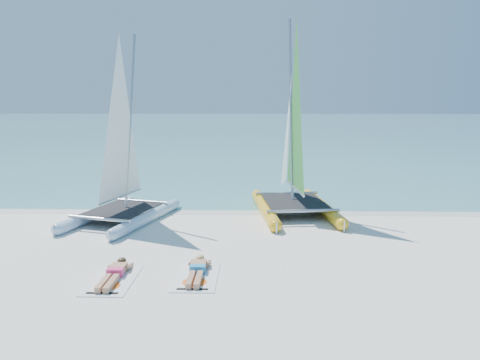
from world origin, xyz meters
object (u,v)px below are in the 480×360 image
Objects in this scene: sunbather_a at (115,273)px; sunbather_b at (197,270)px; catamaran_yellow at (292,149)px; towel_a at (112,280)px; towel_b at (196,277)px; catamaran_blue at (122,164)px.

sunbather_b is (1.92, 0.27, 0.00)m from sunbather_a.
catamaran_yellow reaches higher than sunbather_a.
towel_b is at bearing 7.93° from towel_a.
towel_a is 1.00× the size of towel_b.
sunbather_a is (0.00, 0.19, 0.11)m from towel_a.
sunbather_a is 0.93× the size of towel_b.
sunbather_a is 1.00× the size of sunbather_b.
catamaran_blue is 5.73m from sunbather_a.
sunbather_a is at bearing -61.24° from catamaran_blue.
towel_a is 1.94m from towel_b.
towel_a is 0.22m from sunbather_a.
catamaran_yellow is 4.26× the size of sunbather_b.
catamaran_blue is 3.57× the size of towel_a.
sunbather_b is at bearing -42.20° from catamaran_blue.
sunbather_a is at bearing -130.70° from catamaran_yellow.
towel_b is (1.92, 0.27, 0.00)m from towel_a.
catamaran_yellow is at bearing 67.53° from sunbather_b.
towel_b is at bearing 2.26° from sunbather_a.
towel_a is at bearing -172.07° from towel_b.
sunbather_a is (-4.69, -6.96, -2.20)m from catamaran_yellow.
sunbather_b is (-2.77, -6.70, -2.20)m from catamaran_yellow.
sunbather_a is at bearing -172.07° from sunbather_b.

